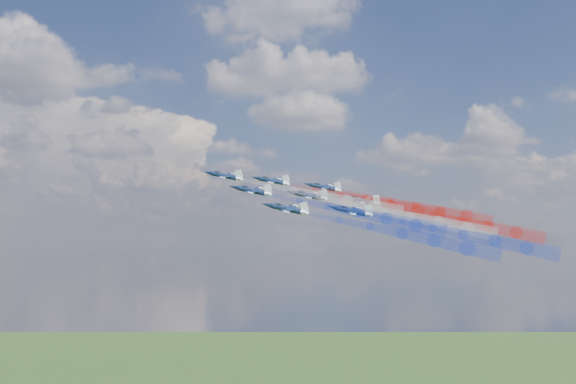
{
  "coord_description": "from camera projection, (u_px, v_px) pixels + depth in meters",
  "views": [
    {
      "loc": [
        -4.23,
        -181.51,
        133.81
      ],
      "look_at": [
        21.54,
        -10.77,
        145.81
      ],
      "focal_mm": 42.97,
      "sensor_mm": 36.0,
      "label": 1
    }
  ],
  "objects": [
    {
      "name": "jet_outer_left",
      "position": [
        287.0,
        209.0,
        151.86
      ],
      "size": [
        14.07,
        12.74,
        7.05
      ],
      "primitive_type": null,
      "rotation": [
        0.22,
        -0.2,
        1.16
      ],
      "color": "black"
    },
    {
      "name": "trail_rear_left",
      "position": [
        463.0,
        235.0,
        153.81
      ],
      "size": [
        39.57,
        18.7,
        13.08
      ],
      "primitive_type": null,
      "rotation": [
        0.22,
        -0.2,
        1.16
      ],
      "color": "blue"
    },
    {
      "name": "trail_inner_right",
      "position": [
        365.0,
        200.0,
        178.95
      ],
      "size": [
        39.57,
        18.7,
        13.08
      ],
      "primitive_type": null,
      "rotation": [
        0.22,
        -0.2,
        1.16
      ],
      "color": "red"
    },
    {
      "name": "jet_inner_left",
      "position": [
        252.0,
        191.0,
        164.34
      ],
      "size": [
        14.07,
        12.74,
        7.05
      ],
      "primitive_type": null,
      "rotation": [
        0.22,
        -0.2,
        1.16
      ],
      "color": "black"
    },
    {
      "name": "jet_inner_right",
      "position": [
        272.0,
        181.0,
        184.62
      ],
      "size": [
        14.07,
        12.74,
        7.05
      ],
      "primitive_type": null,
      "rotation": [
        0.22,
        -0.2,
        1.16
      ],
      "color": "black"
    },
    {
      "name": "jet_outer_right",
      "position": [
        324.0,
        187.0,
        192.51
      ],
      "size": [
        14.07,
        12.74,
        7.05
      ],
      "primitive_type": null,
      "rotation": [
        0.22,
        -0.2,
        1.16
      ],
      "color": "black"
    },
    {
      "name": "jet_rear_left",
      "position": [
        352.0,
        211.0,
        159.48
      ],
      "size": [
        14.07,
        12.74,
        7.05
      ],
      "primitive_type": null,
      "rotation": [
        0.22,
        -0.2,
        1.16
      ],
      "color": "black"
    },
    {
      "name": "trail_outer_right",
      "position": [
        415.0,
        206.0,
        186.84
      ],
      "size": [
        39.57,
        18.7,
        13.08
      ],
      "primitive_type": null,
      "rotation": [
        0.22,
        -0.2,
        1.16
      ],
      "color": "red"
    },
    {
      "name": "trail_rear_right",
      "position": [
        460.0,
        221.0,
        174.15
      ],
      "size": [
        39.57,
        18.7,
        13.08
      ],
      "primitive_type": null,
      "rotation": [
        0.22,
        -0.2,
        1.16
      ],
      "color": "red"
    },
    {
      "name": "jet_center_third",
      "position": [
        309.0,
        196.0,
        172.55
      ],
      "size": [
        14.07,
        12.74,
        7.05
      ],
      "primitive_type": null,
      "rotation": [
        0.22,
        -0.2,
        1.16
      ],
      "color": "black"
    },
    {
      "name": "trail_outer_left",
      "position": [
        402.0,
        233.0,
        146.19
      ],
      "size": [
        39.57,
        18.7,
        13.08
      ],
      "primitive_type": null,
      "rotation": [
        0.22,
        -0.2,
        1.16
      ],
      "color": "blue"
    },
    {
      "name": "trail_inner_left",
      "position": [
        357.0,
        213.0,
        158.67
      ],
      "size": [
        39.57,
        18.7,
        13.08
      ],
      "primitive_type": null,
      "rotation": [
        0.22,
        -0.2,
        1.16
      ],
      "color": "blue"
    },
    {
      "name": "trail_lead",
      "position": [
        320.0,
        196.0,
        171.68
      ],
      "size": [
        39.57,
        18.7,
        13.08
      ],
      "primitive_type": null,
      "rotation": [
        0.22,
        -0.2,
        1.16
      ],
      "color": "white"
    },
    {
      "name": "trail_center_third",
      "position": [
        410.0,
        217.0,
        166.88
      ],
      "size": [
        39.57,
        18.7,
        13.08
      ],
      "primitive_type": null,
      "rotation": [
        0.22,
        -0.2,
        1.16
      ],
      "color": "white"
    },
    {
      "name": "jet_lead",
      "position": [
        225.0,
        176.0,
        177.35
      ],
      "size": [
        14.07,
        12.74,
        7.05
      ],
      "primitive_type": null,
      "rotation": [
        0.22,
        -0.2,
        1.16
      ],
      "color": "black"
    },
    {
      "name": "jet_rear_right",
      "position": [
        362.0,
        201.0,
        179.82
      ],
      "size": [
        14.07,
        12.74,
        7.05
      ],
      "primitive_type": null,
      "rotation": [
        0.22,
        -0.2,
        1.16
      ],
      "color": "black"
    }
  ]
}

